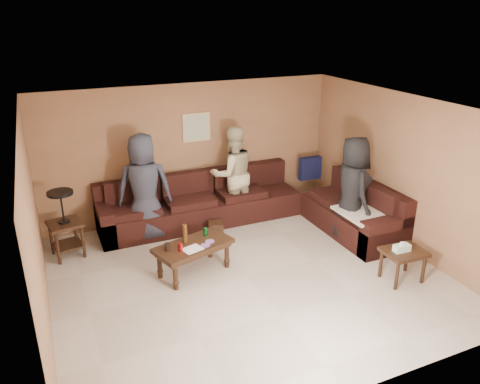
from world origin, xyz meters
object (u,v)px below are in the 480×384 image
Objects in this scene: sectional_sofa at (254,210)px; side_table_right at (403,255)px; waste_bin at (216,230)px; person_right at (352,189)px; coffee_table at (193,248)px; person_left at (144,188)px; end_table_left at (64,223)px; person_middle at (233,174)px.

side_table_right is at bearing -64.47° from sectional_sofa.
waste_bin is at bearing 130.47° from side_table_right.
sectional_sofa is 1.79m from person_right.
sectional_sofa is at bearing 11.77° from waste_bin.
sectional_sofa is 2.78m from side_table_right.
coffee_table is (-1.51, -1.09, 0.08)m from sectional_sofa.
person_left reaches higher than coffee_table.
person_right is (1.30, -1.09, 0.58)m from sectional_sofa.
coffee_table is 4.32× the size of waste_bin.
sectional_sofa is at bearing 35.80° from coffee_table.
end_table_left is 3.02m from person_middle.
person_left is (-3.07, 2.84, 0.51)m from side_table_right.
sectional_sofa is 0.84m from waste_bin.
person_middle is at bearing 50.27° from coffee_table.
coffee_table is 0.68× the size of person_left.
person_right is at bearing -16.07° from end_table_left.
coffee_table is at bearing -144.20° from sectional_sofa.
side_table_right is 3.33m from person_middle.
side_table_right is at bearing 115.70° from person_middle.
sectional_sofa reaches higher than side_table_right.
person_left is 1.02× the size of person_right.
waste_bin is 1.15m from person_middle.
person_middle is (-1.40, 2.99, 0.47)m from side_table_right.
side_table_right is 0.35× the size of person_right.
person_left reaches higher than person_right.
person_middle is at bearing 53.49° from person_right.
side_table_right is 4.21m from person_left.
person_middle is (0.60, 0.65, 0.74)m from waste_bin.
sectional_sofa is at bearing -3.68° from end_table_left.
person_left reaches higher than waste_bin.
person_right is at bearing 168.63° from person_left.
waste_bin is at bearing 76.13° from person_right.
sectional_sofa is at bearing -177.35° from person_left.
person_right is (2.80, -0.00, 0.50)m from coffee_table.
coffee_table is 2.13m from end_table_left.
person_right is at bearing 134.25° from person_middle.
person_left is at bearing 104.35° from coffee_table.
person_left is at bearing 5.71° from person_middle.
coffee_table is 0.70× the size of person_right.
coffee_table is 1.14× the size of end_table_left.
person_right reaches higher than person_middle.
end_table_left reaches higher than waste_bin.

